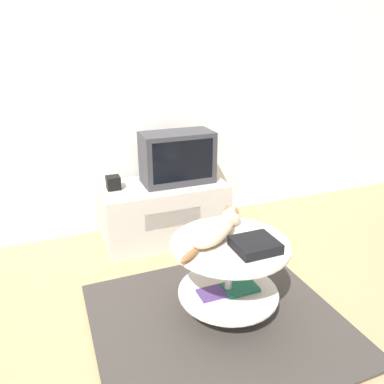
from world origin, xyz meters
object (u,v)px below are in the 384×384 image
speaker (113,183)px  dvd_box (255,245)px  cat (216,229)px  tv (177,158)px

speaker → dvd_box: speaker is taller
speaker → cat: cat is taller
cat → dvd_box: bearing=-88.3°
dvd_box → speaker: bearing=113.7°
speaker → dvd_box: 1.38m
tv → speaker: bearing=176.6°
speaker → cat: (0.40, -1.06, 0.02)m
dvd_box → cat: size_ratio=0.45×
speaker → cat: 1.14m
tv → dvd_box: 1.24m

